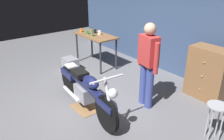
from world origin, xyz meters
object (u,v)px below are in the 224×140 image
Objects in this scene: mug_green_speckled at (87,32)px; mug_white_ceramic at (99,33)px; mug_orange_travel at (81,30)px; motorcycle at (85,89)px; person_standing at (148,62)px; bottle at (92,33)px; mug_black_matte at (95,31)px; shop_stool at (217,113)px; wooden_dresser at (208,73)px; storage_bin at (70,64)px.

mug_green_speckled is 0.35m from mug_white_ceramic.
motorcycle is at bearing -30.15° from mug_orange_travel.
person_standing is 2.88m from mug_orange_travel.
bottle is (-2.27, 0.26, 0.07)m from person_standing.
bottle reaches higher than mug_black_matte.
shop_stool is at bearing -2.95° from mug_green_speckled.
motorcycle is 2.56m from wooden_dresser.
mug_orange_travel is at bearing -156.07° from mug_white_ceramic.
mug_orange_travel is (-0.35, 0.61, 0.78)m from storage_bin.
mug_black_matte is at bearing 74.68° from mug_green_speckled.
mug_orange_travel reaches higher than storage_bin.
storage_bin is 1.04m from bottle.
mug_orange_travel is 0.96× the size of mug_white_ceramic.
mug_white_ceramic is 0.51× the size of bottle.
mug_white_ceramic reaches higher than motorcycle.
mug_green_speckled is at bearing -136.90° from mug_white_ceramic.
motorcycle is 2.20m from bottle.
mug_green_speckled is (-2.57, 0.29, 0.02)m from person_standing.
storage_bin is at bearing -59.97° from mug_orange_travel.
person_standing is 14.68× the size of mug_green_speckled.
mug_white_ceramic reaches higher than mug_black_matte.
wooden_dresser reaches higher than storage_bin.
person_standing reaches higher than shop_stool.
wooden_dresser is at bearing 26.81° from storage_bin.
mug_orange_travel is at bearing 120.03° from storage_bin.
wooden_dresser is (0.57, 1.24, -0.38)m from person_standing.
person_standing is 1.46m from shop_stool.
mug_orange_travel is 1.04× the size of mug_green_speckled.
mug_black_matte is at bearing 145.91° from motorcycle.
person_standing reaches higher than mug_black_matte.
mug_black_matte is at bearing -0.87° from person_standing.
wooden_dresser reaches higher than mug_white_ceramic.
wooden_dresser reaches higher than shop_stool.
mug_green_speckled is 0.23m from mug_black_matte.
bottle is at bearing 147.36° from motorcycle.
person_standing is at bearing 7.32° from storage_bin.
person_standing is at bearing -6.47° from mug_green_speckled.
motorcycle is at bearing -150.35° from shop_stool.
storage_bin is at bearing -174.01° from shop_stool.
wooden_dresser is 9.00× the size of mug_white_ceramic.
mug_orange_travel reaches higher than motorcycle.
motorcycle is 1.31× the size of person_standing.
bottle reaches higher than mug_green_speckled.
bottle is at bearing 177.36° from shop_stool.
mug_black_matte is at bearing -175.60° from mug_white_ceramic.
person_standing reaches higher than mug_green_speckled.
bottle is (-3.67, 0.17, 0.50)m from shop_stool.
person_standing is 1.52× the size of wooden_dresser.
mug_green_speckled is at bearing 1.74° from mug_orange_travel.
storage_bin is 1.05m from mug_orange_travel.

